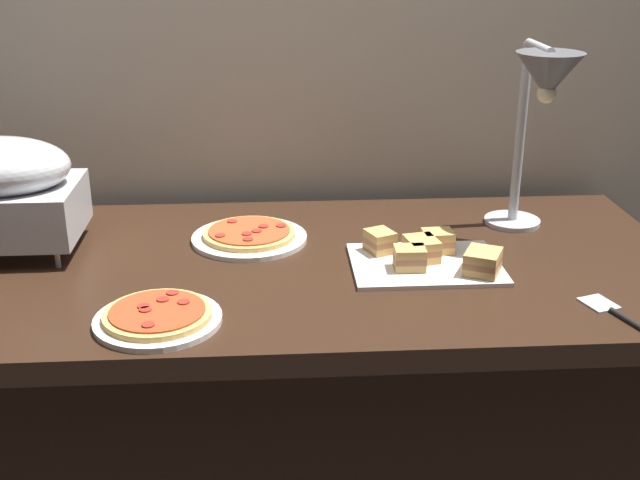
% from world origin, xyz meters
% --- Properties ---
extents(back_wall, '(4.40, 0.04, 2.40)m').
position_xyz_m(back_wall, '(0.00, 0.50, 1.20)').
color(back_wall, '#B7A893').
rests_on(back_wall, ground_plane).
extents(buffet_table, '(1.90, 0.84, 0.76)m').
position_xyz_m(buffet_table, '(0.00, 0.00, 0.39)').
color(buffet_table, black).
rests_on(buffet_table, ground_plane).
extents(chafing_dish, '(0.35, 0.25, 0.27)m').
position_xyz_m(chafing_dish, '(-0.60, 0.10, 0.91)').
color(chafing_dish, '#B7BABF').
rests_on(chafing_dish, buffet_table).
extents(heat_lamp, '(0.15, 0.30, 0.46)m').
position_xyz_m(heat_lamp, '(0.62, 0.08, 1.12)').
color(heat_lamp, '#B7BABF').
rests_on(heat_lamp, buffet_table).
extents(pizza_plate_front, '(0.28, 0.28, 0.03)m').
position_xyz_m(pizza_plate_front, '(-0.04, 0.13, 0.77)').
color(pizza_plate_front, white).
rests_on(pizza_plate_front, buffet_table).
extents(pizza_plate_center, '(0.24, 0.24, 0.03)m').
position_xyz_m(pizza_plate_center, '(-0.21, -0.28, 0.77)').
color(pizza_plate_center, white).
rests_on(pizza_plate_center, buffet_table).
extents(sandwich_platter, '(0.33, 0.25, 0.06)m').
position_xyz_m(sandwich_platter, '(0.36, -0.05, 0.78)').
color(sandwich_platter, white).
rests_on(sandwich_platter, buffet_table).
extents(serving_spatula, '(0.09, 0.17, 0.01)m').
position_xyz_m(serving_spatula, '(0.68, -0.30, 0.76)').
color(serving_spatula, '#B7BABF').
rests_on(serving_spatula, buffet_table).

